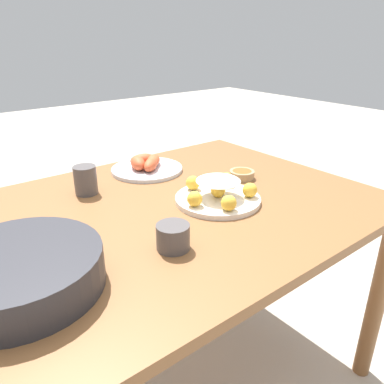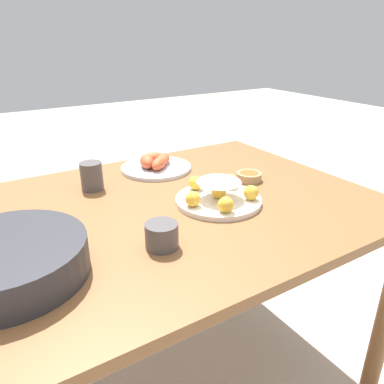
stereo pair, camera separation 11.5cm
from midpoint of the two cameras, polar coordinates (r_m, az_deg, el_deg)
name	(u,v)px [view 2 (the right image)]	position (r m, az deg, el deg)	size (l,w,h in m)	color
ground_plane	(171,377)	(1.61, -1.00, -26.42)	(12.00, 12.00, 0.00)	#B2A899
dining_table	(166,231)	(1.20, -1.21, -6.08)	(1.31, 0.96, 0.73)	brown
cake_plate	(219,195)	(1.17, 6.89, -0.53)	(0.27, 0.27, 0.08)	silver
serving_bowl	(8,259)	(0.88, -22.95, -9.55)	(0.34, 0.34, 0.08)	#2D2D33
sauce_bowl	(249,176)	(1.37, 11.08, 2.32)	(0.09, 0.09, 0.03)	tan
seafood_platter	(156,164)	(1.45, -3.33, 4.19)	(0.27, 0.27, 0.06)	silver
cup_near	(92,176)	(1.28, -12.61, 2.33)	(0.07, 0.07, 0.09)	#4C4747
cup_far	(162,235)	(0.92, -1.07, -6.73)	(0.08, 0.08, 0.06)	#4C4747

